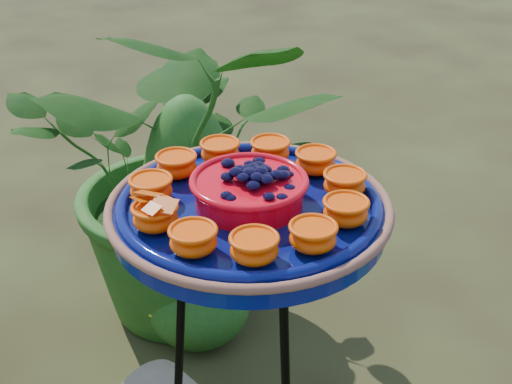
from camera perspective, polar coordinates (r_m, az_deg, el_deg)
tripod_stand at (r=1.35m, az=-0.47°, el=-14.96°), size 0.40×0.40×0.85m
feeder_dish at (r=1.12m, az=-0.55°, el=-1.05°), size 0.56×0.56×0.10m
shrub_back_left at (r=2.11m, az=-5.44°, el=1.97°), size 1.19×1.18×1.00m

